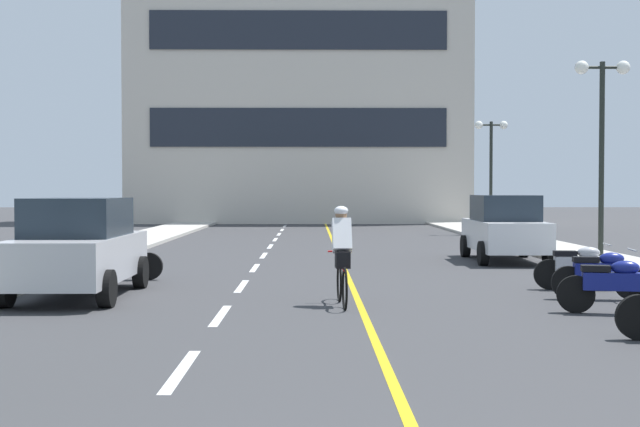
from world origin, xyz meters
name	(u,v)px	position (x,y,z in m)	size (l,w,h in m)	color
ground_plane	(331,258)	(0.00, 21.00, 0.00)	(140.00, 140.00, 0.00)	#38383A
curb_left	(106,249)	(-7.20, 24.00, 0.06)	(2.40, 72.00, 0.12)	#B7B2A8
curb_right	(551,249)	(7.20, 24.00, 0.06)	(2.40, 72.00, 0.12)	#B7B2A8
lane_dash_1	(181,370)	(-2.00, 6.00, 0.00)	(0.14, 2.20, 0.01)	silver
lane_dash_2	(221,315)	(-2.00, 10.00, 0.00)	(0.14, 2.20, 0.01)	silver
lane_dash_3	(242,286)	(-2.00, 14.00, 0.00)	(0.14, 2.20, 0.01)	silver
lane_dash_4	(255,268)	(-2.00, 18.00, 0.00)	(0.14, 2.20, 0.01)	silver
lane_dash_5	(264,255)	(-2.00, 22.00, 0.00)	(0.14, 2.20, 0.01)	silver
lane_dash_6	(270,246)	(-2.00, 26.00, 0.00)	(0.14, 2.20, 0.01)	silver
lane_dash_7	(275,240)	(-2.00, 30.00, 0.00)	(0.14, 2.20, 0.01)	silver
lane_dash_8	(279,234)	(-2.00, 34.00, 0.00)	(0.14, 2.20, 0.01)	silver
lane_dash_9	(282,230)	(-2.00, 38.00, 0.00)	(0.14, 2.20, 0.01)	silver
lane_dash_10	(285,226)	(-2.00, 42.00, 0.00)	(0.14, 2.20, 0.01)	silver
lane_dash_11	(287,223)	(-2.00, 46.00, 0.00)	(0.14, 2.20, 0.01)	silver
centre_line_yellow	(337,251)	(0.25, 24.00, 0.00)	(0.12, 66.00, 0.01)	gold
office_building	(299,72)	(-1.30, 48.83, 9.20)	(20.14, 7.79, 18.41)	beige
street_lamp_mid	(602,115)	(7.10, 19.06, 3.95)	(1.46, 0.36, 5.25)	black
street_lamp_far	(491,150)	(7.36, 33.95, 3.72)	(1.46, 0.36, 4.88)	black
parked_car_near	(78,247)	(-4.85, 12.30, 0.92)	(1.93, 4.20, 1.82)	black
parked_car_mid	(505,228)	(4.75, 19.98, 0.92)	(1.99, 4.23, 1.82)	black
motorcycle_4	(613,284)	(4.20, 10.11, 0.47)	(1.68, 0.64, 0.92)	black
motorcycle_5	(601,273)	(4.60, 11.82, 0.47)	(1.70, 0.60, 0.92)	black
motorcycle_6	(579,266)	(4.67, 13.29, 0.47)	(1.70, 0.60, 0.92)	black
motorcycle_7	(123,258)	(-4.68, 15.23, 0.47)	(1.70, 0.60, 0.92)	black
cyclist_rider	(342,253)	(-0.06, 11.16, 0.89)	(0.42, 1.77, 1.71)	black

